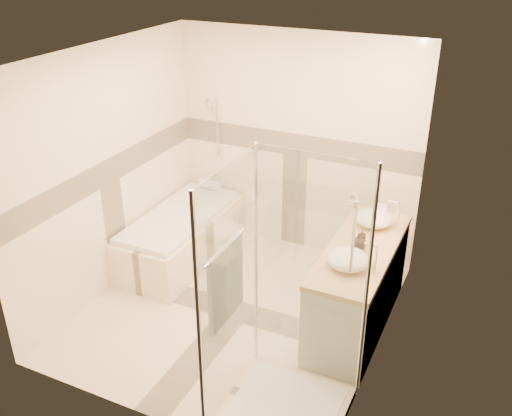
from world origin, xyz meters
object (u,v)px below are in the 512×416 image
at_px(amenity_bottle_a, 362,237).
at_px(amenity_bottle_b, 359,241).
at_px(vessel_sink_near, 374,218).
at_px(vessel_sink_far, 348,259).
at_px(vanity, 358,287).
at_px(bathtub, 181,234).
at_px(shower_enclosure, 275,355).

height_order(amenity_bottle_a, amenity_bottle_b, amenity_bottle_b).
distance_m(vessel_sink_near, vessel_sink_far, 0.83).
height_order(vanity, amenity_bottle_b, amenity_bottle_b).
relative_size(bathtub, amenity_bottle_b, 10.45).
distance_m(shower_enclosure, vessel_sink_far, 1.03).
xyz_separation_m(shower_enclosure, amenity_bottle_b, (0.27, 1.22, 0.43)).
height_order(bathtub, vessel_sink_far, vessel_sink_far).
bearing_deg(vanity, shower_enclosure, -102.97).
xyz_separation_m(amenity_bottle_a, amenity_bottle_b, (0.00, -0.09, 0.01)).
bearing_deg(vessel_sink_near, vessel_sink_far, -90.00).
height_order(bathtub, vanity, vanity).
relative_size(shower_enclosure, amenity_bottle_a, 13.36).
bearing_deg(amenity_bottle_a, vessel_sink_far, -90.00).
distance_m(amenity_bottle_a, amenity_bottle_b, 0.09).
bearing_deg(vanity, amenity_bottle_a, 114.52).
height_order(vessel_sink_near, amenity_bottle_b, amenity_bottle_b).
bearing_deg(vanity, amenity_bottle_b, -112.42).
bearing_deg(amenity_bottle_b, vanity, 67.58).
bearing_deg(shower_enclosure, vanity, 77.03).
bearing_deg(shower_enclosure, amenity_bottle_b, 77.42).
bearing_deg(amenity_bottle_a, vanity, -65.48).
relative_size(vessel_sink_near, amenity_bottle_b, 2.24).
height_order(bathtub, amenity_bottle_a, amenity_bottle_a).
relative_size(vanity, amenity_bottle_b, 9.95).
xyz_separation_m(vanity, vessel_sink_far, (-0.02, -0.37, 0.50)).
distance_m(vanity, amenity_bottle_a, 0.50).
xyz_separation_m(bathtub, amenity_bottle_b, (2.13, -0.40, 0.62)).
relative_size(vessel_sink_near, amenity_bottle_a, 2.39).
height_order(vanity, vessel_sink_far, vessel_sink_far).
distance_m(bathtub, vessel_sink_near, 2.22).
xyz_separation_m(shower_enclosure, amenity_bottle_a, (0.27, 1.31, 0.42)).
relative_size(vanity, vessel_sink_far, 4.43).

